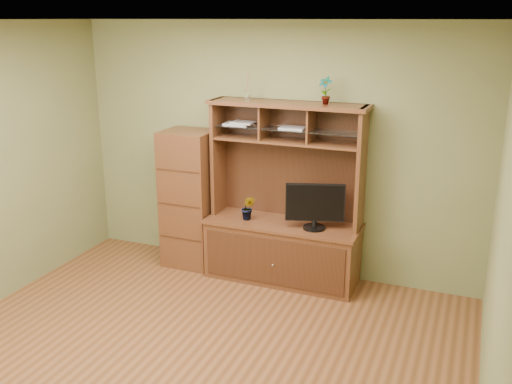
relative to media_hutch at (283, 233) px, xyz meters
The scene contains 8 objects.
room 1.93m from the media_hutch, 96.98° to the right, with size 4.54×4.04×2.74m.
media_hutch is the anchor object (origin of this frame).
monitor 0.53m from the media_hutch, 12.98° to the right, with size 0.59×0.23×0.48m.
orchid_plant 0.46m from the media_hutch, 167.25° to the right, with size 0.15×0.12×0.27m, color #31591E.
top_plant 1.56m from the media_hutch, 11.17° to the left, with size 0.14×0.10×0.27m, color #346021.
reed_diffuser 1.55m from the media_hutch, behind, with size 0.05×0.05×0.27m.
magazines 1.18m from the media_hutch, 167.14° to the left, with size 0.88×0.22×0.04m.
side_cabinet 1.14m from the media_hutch, behind, with size 0.55×0.50×1.54m.
Camera 1 is at (2.05, -3.64, 2.71)m, focal length 40.00 mm.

